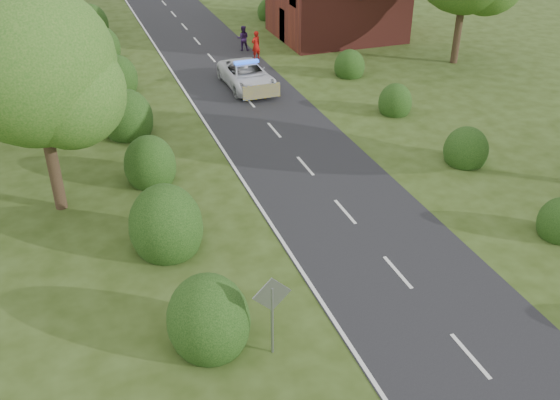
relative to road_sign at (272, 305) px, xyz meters
name	(u,v)px	position (x,y,z in m)	size (l,w,h in m)	color
ground	(470,356)	(5.00, -2.00, -1.65)	(120.00, 120.00, 0.00)	#2D3F12
road	(281,138)	(5.00, 13.00, -1.64)	(6.00, 70.00, 0.02)	black
road_markings	(263,162)	(3.40, 10.93, -1.63)	(4.96, 70.00, 0.01)	white
hedgerow_left	(153,179)	(-1.51, 9.69, -0.91)	(2.75, 50.41, 3.00)	black
hedgerow_right	(450,140)	(11.60, 9.21, -1.10)	(2.10, 45.78, 2.10)	black
tree_left_a	(42,72)	(-4.75, 9.86, 3.69)	(5.74, 5.60, 8.38)	#332316
tree_left_b	(2,26)	(-6.25, 17.86, 3.39)	(5.74, 5.60, 8.07)	#332316
road_sign	(272,305)	(0.00, 0.00, 0.00)	(1.06, 0.08, 2.53)	gray
police_van	(247,75)	(5.54, 20.12, -0.96)	(2.36, 5.07, 1.53)	silver
pedestrian_red	(256,45)	(7.63, 24.88, -0.77)	(0.64, 0.42, 1.77)	#AD130E
pedestrian_purple	(243,38)	(7.40, 26.91, -0.85)	(0.79, 0.61, 1.62)	#371D4F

